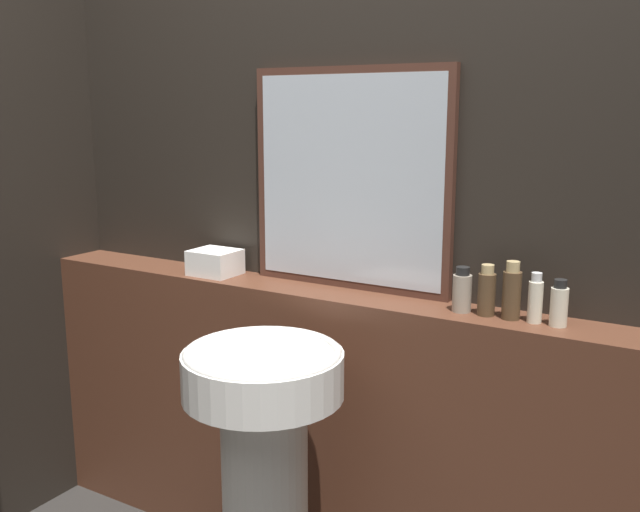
{
  "coord_description": "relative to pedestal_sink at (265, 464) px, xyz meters",
  "views": [
    {
      "loc": [
        1.11,
        -0.81,
        1.58
      ],
      "look_at": [
        0.01,
        1.04,
        1.13
      ],
      "focal_mm": 40.0,
      "sensor_mm": 36.0,
      "label": 1
    }
  ],
  "objects": [
    {
      "name": "vanity_counter",
      "position": [
        -0.01,
        0.41,
        -0.08
      ],
      "size": [
        2.4,
        0.2,
        0.99
      ],
      "color": "#512D1E",
      "rests_on": "ground_plane"
    },
    {
      "name": "lotion_bottle",
      "position": [
        0.57,
        0.41,
        0.49
      ],
      "size": [
        0.05,
        0.05,
        0.17
      ],
      "color": "#4C3823",
      "rests_on": "vanity_counter"
    },
    {
      "name": "mirror",
      "position": [
        0.0,
        0.49,
        0.78
      ],
      "size": [
        0.71,
        0.03,
        0.72
      ],
      "color": "#47281E",
      "rests_on": "vanity_counter"
    },
    {
      "name": "pedestal_sink",
      "position": [
        0.0,
        0.0,
        0.0
      ],
      "size": [
        0.46,
        0.46,
        0.92
      ],
      "color": "silver",
      "rests_on": "ground_plane"
    },
    {
      "name": "wall_back",
      "position": [
        -0.01,
        0.54,
        0.68
      ],
      "size": [
        8.0,
        0.06,
        2.5
      ],
      "color": "black",
      "rests_on": "ground_plane"
    },
    {
      "name": "hand_soap_bottle",
      "position": [
        0.7,
        0.41,
        0.48
      ],
      "size": [
        0.05,
        0.05,
        0.13
      ],
      "color": "beige",
      "rests_on": "vanity_counter"
    },
    {
      "name": "conditioner_bottle",
      "position": [
        0.5,
        0.41,
        0.49
      ],
      "size": [
        0.05,
        0.05,
        0.15
      ],
      "color": "#4C3823",
      "rests_on": "vanity_counter"
    },
    {
      "name": "body_wash_bottle",
      "position": [
        0.64,
        0.41,
        0.48
      ],
      "size": [
        0.04,
        0.04,
        0.14
      ],
      "color": "beige",
      "rests_on": "vanity_counter"
    },
    {
      "name": "shampoo_bottle",
      "position": [
        0.43,
        0.41,
        0.48
      ],
      "size": [
        0.06,
        0.06,
        0.13
      ],
      "color": "gray",
      "rests_on": "vanity_counter"
    },
    {
      "name": "towel_stack",
      "position": [
        -0.5,
        0.41,
        0.46
      ],
      "size": [
        0.16,
        0.14,
        0.09
      ],
      "color": "white",
      "rests_on": "vanity_counter"
    }
  ]
}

